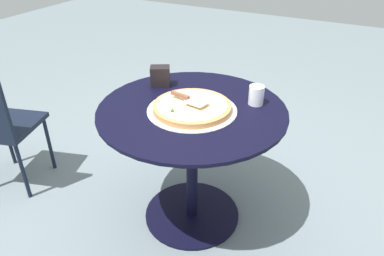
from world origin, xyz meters
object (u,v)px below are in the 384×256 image
at_px(pizza_on_tray, 192,107).
at_px(napkin_dispenser, 160,76).
at_px(pizza_server, 188,98).
at_px(drinking_cup, 256,95).
at_px(patio_table, 192,143).

xyz_separation_m(pizza_on_tray, napkin_dispenser, (0.19, 0.30, 0.04)).
relative_size(pizza_server, napkin_dispenser, 1.89).
xyz_separation_m(pizza_server, drinking_cup, (0.21, -0.29, -0.01)).
height_order(pizza_on_tray, napkin_dispenser, napkin_dispenser).
distance_m(pizza_server, drinking_cup, 0.35).
relative_size(pizza_server, drinking_cup, 2.16).
xyz_separation_m(patio_table, pizza_on_tray, (-0.02, -0.01, 0.23)).
bearing_deg(patio_table, drinking_cup, -54.63).
bearing_deg(drinking_cup, pizza_on_tray, 129.44).
height_order(pizza_server, napkin_dispenser, napkin_dispenser).
relative_size(patio_table, drinking_cup, 9.69).
distance_m(drinking_cup, napkin_dispenser, 0.56).
distance_m(pizza_on_tray, pizza_server, 0.05).
distance_m(patio_table, pizza_server, 0.27).
bearing_deg(pizza_on_tray, napkin_dispenser, 57.98).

